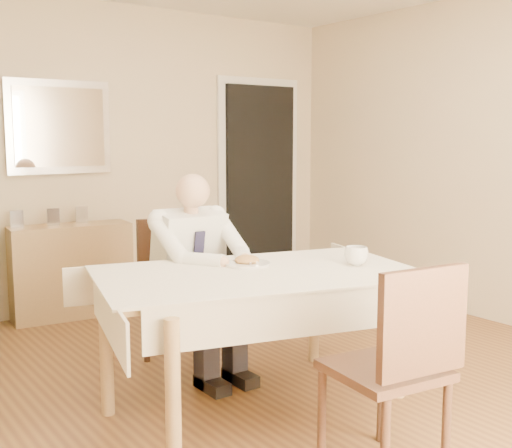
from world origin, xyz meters
TOP-DOWN VIEW (x-y plane):
  - room at (0.00, 0.00)m, footprint 5.00×5.02m
  - doorway at (1.55, 2.46)m, footprint 0.96×0.07m
  - mirror at (-0.46, 2.47)m, footprint 0.86×0.04m
  - dining_table at (-0.25, -0.02)m, footprint 1.96×1.43m
  - chair_far at (-0.25, 0.87)m, footprint 0.50×0.50m
  - chair_near at (-0.20, -0.98)m, footprint 0.50×0.50m
  - seated_man at (-0.25, 0.57)m, footprint 0.48×0.72m
  - plate at (-0.20, 0.15)m, footprint 0.26×0.26m
  - food at (-0.20, 0.15)m, footprint 0.14×0.14m
  - knife at (-0.16, 0.09)m, footprint 0.01×0.13m
  - fork at (-0.24, 0.09)m, footprint 0.01×0.13m
  - coffee_mug at (0.30, -0.20)m, footprint 0.15×0.15m
  - sideboard at (-0.46, 2.32)m, footprint 0.98×0.42m
  - photo_frame_left at (-0.86, 2.36)m, footprint 0.10×0.02m
  - photo_frame_center at (-0.58, 2.34)m, footprint 0.10×0.02m
  - photo_frame_right at (-0.34, 2.36)m, footprint 0.10×0.02m

SIDE VIEW (x-z plane):
  - sideboard at x=-0.46m, z-range 0.00..0.76m
  - chair_far at x=-0.25m, z-range 0.06..1.00m
  - chair_near at x=-0.20m, z-range 0.06..1.01m
  - dining_table at x=-0.25m, z-range 0.29..1.04m
  - seated_man at x=-0.25m, z-range 0.07..1.31m
  - plate at x=-0.20m, z-range 0.75..0.77m
  - knife at x=-0.16m, z-range 0.77..0.78m
  - fork at x=-0.24m, z-range 0.77..0.78m
  - food at x=-0.20m, z-range 0.76..0.81m
  - coffee_mug at x=0.30m, z-range 0.75..0.86m
  - photo_frame_left at x=-0.86m, z-range 0.76..0.90m
  - photo_frame_center at x=-0.58m, z-range 0.76..0.90m
  - photo_frame_right at x=-0.34m, z-range 0.76..0.90m
  - doorway at x=1.55m, z-range -0.05..2.05m
  - room at x=0.00m, z-range 0.00..2.60m
  - mirror at x=-0.46m, z-range 1.17..1.93m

